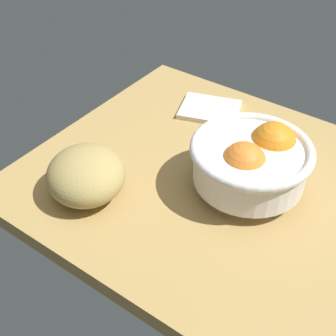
{
  "coord_description": "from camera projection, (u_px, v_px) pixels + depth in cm",
  "views": [
    {
      "loc": [
        -28.3,
        55.66,
        55.2
      ],
      "look_at": [
        6.43,
        7.41,
        5.0
      ],
      "focal_mm": 50.61,
      "sensor_mm": 36.0,
      "label": 1
    }
  ],
  "objects": [
    {
      "name": "ground_plane",
      "position": [
        222.0,
        188.0,
        0.84
      ],
      "size": [
        67.65,
        56.7,
        3.0
      ],
      "primitive_type": "cube",
      "color": "tan"
    },
    {
      "name": "fruit_bowl",
      "position": [
        252.0,
        160.0,
        0.78
      ],
      "size": [
        20.19,
        20.19,
        11.04
      ],
      "color": "white",
      "rests_on": "ground"
    },
    {
      "name": "bread_loaf",
      "position": [
        86.0,
        175.0,
        0.78
      ],
      "size": [
        19.16,
        19.21,
        8.04
      ],
      "primitive_type": "ellipsoid",
      "rotation": [
        0.0,
        0.0,
        2.31
      ],
      "color": "tan",
      "rests_on": "ground"
    },
    {
      "name": "napkin_folded",
      "position": [
        210.0,
        110.0,
        0.99
      ],
      "size": [
        14.46,
        12.88,
        1.05
      ],
      "primitive_type": "cube",
      "rotation": [
        0.0,
        0.0,
        0.33
      ],
      "color": "beige",
      "rests_on": "ground"
    }
  ]
}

